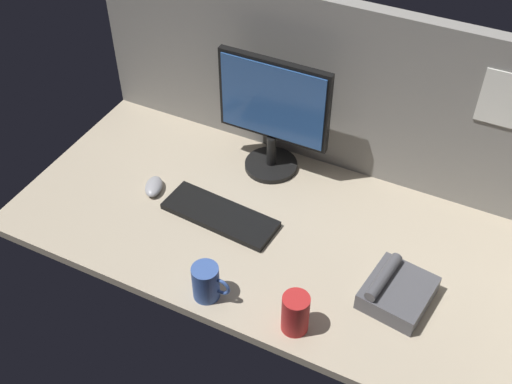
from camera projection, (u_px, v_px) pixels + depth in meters
The scene contains 8 objects.
ground_plane at pixel (299, 237), 195.31cm from camera, with size 180.00×80.00×3.00cm, color tan.
cubicle_wall_back at pixel (351, 92), 198.56cm from camera, with size 180.00×5.50×58.87cm.
monitor at pixel (273, 112), 202.00cm from camera, with size 37.78×18.00×41.64cm.
keyboard at pixel (220, 215), 198.75cm from camera, with size 37.00×13.00×2.00cm, color black.
mouse at pixel (154, 186), 207.41cm from camera, with size 5.60×9.60×3.40cm, color #99999E.
mug_red_plastic at pixel (295, 313), 165.15cm from camera, with size 7.40×7.40×12.40cm.
mug_ceramic_blue at pixel (207, 282), 173.33cm from camera, with size 11.41×7.64×11.24cm.
desk_phone at pixel (397, 291), 174.13cm from camera, with size 19.52×21.22×8.80cm.
Camera 1 is at (46.84, -124.87, 142.49)cm, focal length 44.33 mm.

